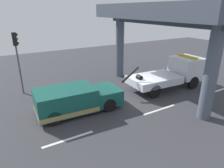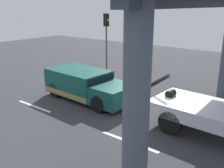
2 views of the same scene
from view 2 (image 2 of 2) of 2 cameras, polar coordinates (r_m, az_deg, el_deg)
ground_plane at (r=12.33m, az=10.45°, el=-7.93°), size 60.00×40.00×0.10m
lane_stripe_west at (r=14.23m, az=-16.74°, el=-4.68°), size 2.60×0.16×0.01m
lane_stripe_mid at (r=10.34m, az=3.78°, el=-12.52°), size 2.60×0.16×0.01m
towed_van_green at (r=14.55m, az=-5.76°, el=-0.28°), size 5.30×2.44×1.58m
traffic_light_near at (r=19.11m, az=-1.22°, el=11.59°), size 0.39×0.32×4.50m
traffic_cone_orange at (r=14.24m, az=11.25°, el=-3.04°), size 0.50×0.50×0.59m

